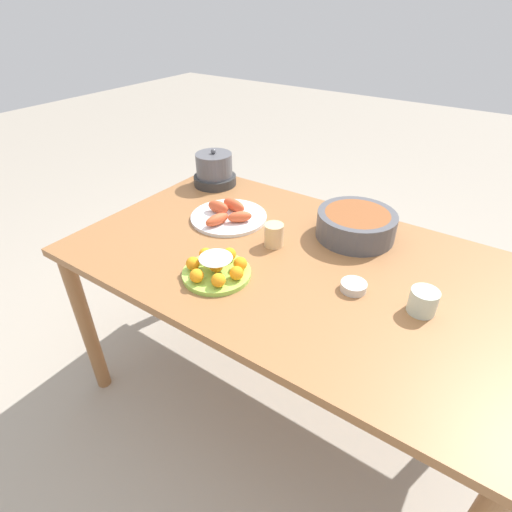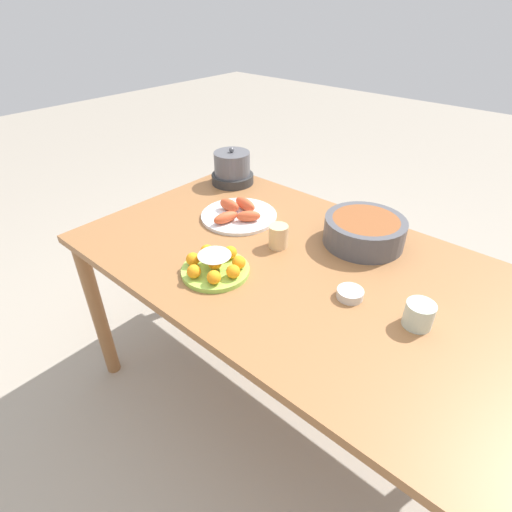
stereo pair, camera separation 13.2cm
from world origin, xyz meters
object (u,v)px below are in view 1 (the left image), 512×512
Objects in this scene: cake_plate at (217,269)px; sauce_bowl at (354,286)px; dining_table at (291,277)px; cup_far at (274,235)px; cup_near at (423,301)px; warming_pot at (214,170)px; serving_bowl at (356,224)px; seafood_platter at (228,215)px.

cake_plate reaches higher than sauce_bowl.
dining_table is 19.14× the size of sauce_bowl.
cup_far is at bearing 163.26° from dining_table.
dining_table is at bearing -16.74° from cup_far.
cup_near is (0.60, 0.20, 0.01)m from cake_plate.
cup_near is at bearing -6.76° from cup_far.
sauce_bowl is (0.40, 0.18, -0.01)m from cake_plate.
warming_pot reaches higher than dining_table.
serving_bowl is 0.31m from cup_far.
seafood_platter is 0.81m from cup_near.
cake_plate is at bearing -122.76° from dining_table.
cake_plate is at bearing -119.23° from serving_bowl.
cup_far reaches higher than cup_near.
serving_bowl reaches higher than cup_far.
cake_plate is at bearing -50.35° from warming_pot.
cup_near is 0.55m from cup_far.
sauce_bowl is at bearing -13.45° from cup_far.
sauce_bowl is 0.62m from seafood_platter.
seafood_platter is (-0.35, 0.09, 0.11)m from dining_table.
cake_plate is 0.56m from serving_bowl.
cup_far is (0.05, 0.26, 0.02)m from cake_plate.
sauce_bowl is 0.35m from cup_far.
sauce_bowl is at bearing 24.40° from cake_plate.
serving_bowl is 0.43m from cup_near.
warming_pot reaches higher than cup_near.
cake_plate is 2.79× the size of cup_near.
warming_pot is (-0.62, 0.33, 0.16)m from dining_table.
cup_far is (-0.10, 0.03, 0.13)m from dining_table.
cup_far is (0.26, -0.06, 0.02)m from seafood_platter.
serving_bowl is 0.74m from warming_pot.
seafood_platter is (-0.60, 0.15, 0.00)m from sauce_bowl.
cup_far is at bearing 166.55° from sauce_bowl.
cake_plate is 1.12× the size of warming_pot.
cup_near is 0.40× the size of warming_pot.
warming_pot reaches higher than seafood_platter.
seafood_platter is 0.27m from cup_far.
sauce_bowl is at bearing -12.13° from dining_table.
cake_plate is 0.74m from warming_pot.
dining_table is at bearing 167.87° from sauce_bowl.
warming_pot reaches higher than sauce_bowl.
cup_near is (0.20, 0.02, 0.02)m from sauce_bowl.
cup_near is at bearing -19.07° from warming_pot.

